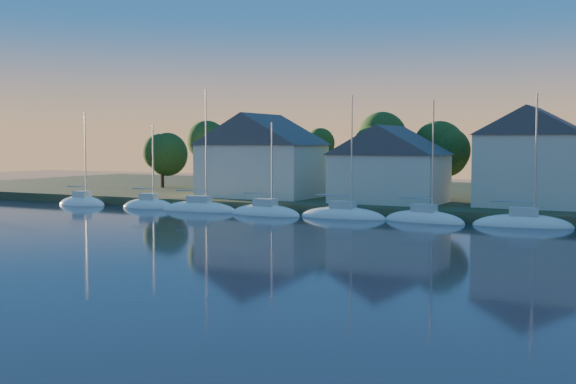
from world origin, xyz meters
The scene contains 7 objects.
shoreline_land centered at (0.00, 75.00, 0.00)m, with size 160.00×50.00×2.00m, color #334025.
wooden_dock centered at (0.00, 52.00, 0.00)m, with size 120.00×3.00×1.00m, color brown.
clubhouse_west centered at (-22.00, 58.00, 5.93)m, with size 13.65×9.45×9.64m.
clubhouse_centre centered at (-6.00, 57.00, 5.13)m, with size 11.55×8.40×8.08m.
clubhouse_east centered at (8.00, 59.00, 6.00)m, with size 10.50×8.40×9.80m.
tree_line centered at (2.00, 63.00, 7.18)m, with size 93.40×5.40×8.90m.
moored_fleet centered at (4.00, 49.00, 0.10)m, with size 95.50×2.40×12.05m.
Camera 1 is at (19.66, -14.65, 7.15)m, focal length 45.00 mm.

